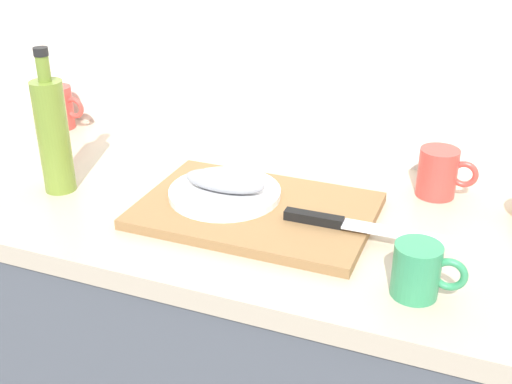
# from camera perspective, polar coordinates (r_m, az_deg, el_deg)

# --- Properties ---
(kitchen_counter) EXTENTS (2.00, 0.60, 0.90)m
(kitchen_counter) POSITION_cam_1_polar(r_m,az_deg,el_deg) (1.56, -3.16, -15.59)
(kitchen_counter) COLOR #4C5159
(kitchen_counter) RESTS_ON ground_plane
(cutting_board) EXTENTS (0.45, 0.30, 0.02)m
(cutting_board) POSITION_cam_1_polar(r_m,az_deg,el_deg) (1.24, 0.00, -1.66)
(cutting_board) COLOR olive
(cutting_board) RESTS_ON kitchen_counter
(white_plate) EXTENTS (0.22, 0.22, 0.01)m
(white_plate) POSITION_cam_1_polar(r_m,az_deg,el_deg) (1.27, -2.80, -0.07)
(white_plate) COLOR white
(white_plate) RESTS_ON cutting_board
(fish_fillet) EXTENTS (0.17, 0.07, 0.04)m
(fish_fillet) POSITION_cam_1_polar(r_m,az_deg,el_deg) (1.25, -2.82, 0.97)
(fish_fillet) COLOR gray
(fish_fillet) RESTS_ON white_plate
(chef_knife) EXTENTS (0.29, 0.04, 0.02)m
(chef_knife) POSITION_cam_1_polar(r_m,az_deg,el_deg) (1.16, 7.69, -2.77)
(chef_knife) COLOR silver
(chef_knife) RESTS_ON cutting_board
(olive_oil_bottle) EXTENTS (0.06, 0.06, 0.30)m
(olive_oil_bottle) POSITION_cam_1_polar(r_m,az_deg,el_deg) (1.36, -17.62, 4.94)
(olive_oil_bottle) COLOR olive
(olive_oil_bottle) RESTS_ON kitchen_counter
(coffee_mug_0) EXTENTS (0.12, 0.08, 0.10)m
(coffee_mug_0) POSITION_cam_1_polar(r_m,az_deg,el_deg) (1.35, 15.98, 1.66)
(coffee_mug_0) COLOR #CC3F38
(coffee_mug_0) RESTS_ON kitchen_counter
(coffee_mug_1) EXTENTS (0.11, 0.07, 0.11)m
(coffee_mug_1) POSITION_cam_1_polar(r_m,az_deg,el_deg) (1.73, -17.12, 7.21)
(coffee_mug_1) COLOR #CC3F38
(coffee_mug_1) RESTS_ON kitchen_counter
(coffee_mug_2) EXTENTS (0.11, 0.07, 0.09)m
(coffee_mug_2) POSITION_cam_1_polar(r_m,az_deg,el_deg) (1.02, 14.28, -6.80)
(coffee_mug_2) COLOR #338C59
(coffee_mug_2) RESTS_ON kitchen_counter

